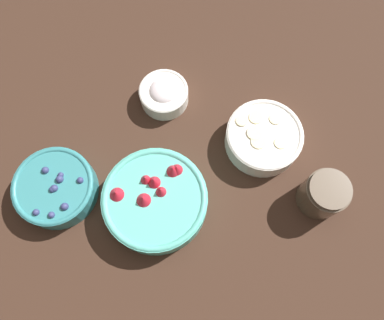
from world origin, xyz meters
TOP-DOWN VIEW (x-y plane):
  - ground_plane at (0.00, 0.00)m, footprint 4.00×4.00m
  - bowl_strawberries at (0.06, 0.06)m, footprint 0.21×0.21m
  - bowl_blueberries at (0.27, 0.09)m, footprint 0.17×0.17m
  - bowl_bananas at (-0.12, -0.14)m, footprint 0.16×0.16m
  - bowl_cream at (0.12, -0.18)m, footprint 0.11×0.11m
  - jar_chocolate at (-0.26, -0.04)m, footprint 0.09×0.09m

SIDE VIEW (x-z plane):
  - ground_plane at x=0.00m, z-range 0.00..0.00m
  - bowl_cream at x=0.12m, z-range 0.00..0.05m
  - bowl_blueberries at x=0.27m, z-range 0.00..0.06m
  - bowl_bananas at x=-0.12m, z-range 0.00..0.06m
  - bowl_strawberries at x=0.06m, z-range 0.00..0.08m
  - jar_chocolate at x=-0.26m, z-range 0.00..0.08m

